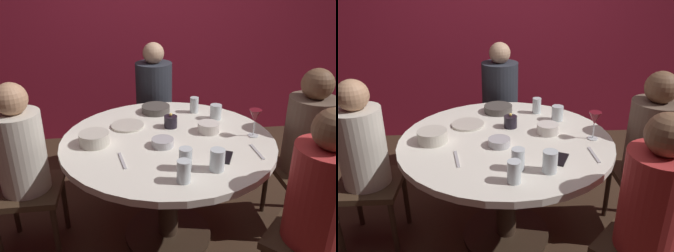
# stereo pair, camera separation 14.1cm
# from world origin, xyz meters

# --- Properties ---
(ground_plane) EXTENTS (8.00, 8.00, 0.00)m
(ground_plane) POSITION_xyz_m (0.00, 0.00, 0.00)
(ground_plane) COLOR #382619
(back_wall) EXTENTS (6.00, 0.10, 2.60)m
(back_wall) POSITION_xyz_m (0.00, 1.76, 1.30)
(back_wall) COLOR maroon
(back_wall) RESTS_ON ground
(dining_table) EXTENTS (1.31, 1.31, 0.76)m
(dining_table) POSITION_xyz_m (0.00, 0.00, 0.60)
(dining_table) COLOR silver
(dining_table) RESTS_ON ground
(seated_diner_left) EXTENTS (0.40, 0.40, 1.15)m
(seated_diner_left) POSITION_xyz_m (-0.88, 0.00, 0.71)
(seated_diner_left) COLOR #3F2D1E
(seated_diner_left) RESTS_ON ground
(seated_diner_back) EXTENTS (0.40, 0.40, 1.18)m
(seated_diner_back) POSITION_xyz_m (0.00, 0.94, 0.73)
(seated_diner_back) COLOR #3F2D1E
(seated_diner_back) RESTS_ON ground
(seated_diner_right) EXTENTS (0.40, 0.40, 1.17)m
(seated_diner_right) POSITION_xyz_m (0.93, 0.00, 0.72)
(seated_diner_right) COLOR #3F2D1E
(seated_diner_right) RESTS_ON ground
(seated_diner_front_right) EXTENTS (0.57, 0.57, 1.16)m
(seated_diner_front_right) POSITION_xyz_m (0.64, -0.64, 0.72)
(seated_diner_front_right) COLOR #3F2D1E
(seated_diner_front_right) RESTS_ON ground
(candle_holder) EXTENTS (0.09, 0.09, 0.10)m
(candle_holder) POSITION_xyz_m (0.04, 0.16, 0.80)
(candle_holder) COLOR black
(candle_holder) RESTS_ON dining_table
(wine_glass) EXTENTS (0.08, 0.08, 0.18)m
(wine_glass) POSITION_xyz_m (0.53, -0.04, 0.89)
(wine_glass) COLOR silver
(wine_glass) RESTS_ON dining_table
(dinner_plate) EXTENTS (0.22, 0.22, 0.01)m
(dinner_plate) POSITION_xyz_m (-0.24, 0.21, 0.77)
(dinner_plate) COLOR beige
(dinner_plate) RESTS_ON dining_table
(cell_phone) EXTENTS (0.12, 0.16, 0.01)m
(cell_phone) POSITION_xyz_m (0.28, -0.29, 0.76)
(cell_phone) COLOR black
(cell_phone) RESTS_ON dining_table
(bowl_serving_large) EXTENTS (0.13, 0.13, 0.05)m
(bowl_serving_large) POSITION_xyz_m (-0.05, -0.10, 0.78)
(bowl_serving_large) COLOR #B7B7BC
(bowl_serving_large) RESTS_ON dining_table
(bowl_salad_center) EXTENTS (0.14, 0.14, 0.06)m
(bowl_salad_center) POSITION_xyz_m (0.27, 0.05, 0.79)
(bowl_salad_center) COLOR silver
(bowl_salad_center) RESTS_ON dining_table
(bowl_small_white) EXTENTS (0.18, 0.18, 0.07)m
(bowl_small_white) POSITION_xyz_m (-0.44, -0.03, 0.80)
(bowl_small_white) COLOR beige
(bowl_small_white) RESTS_ON dining_table
(bowl_sauce_side) EXTENTS (0.21, 0.21, 0.05)m
(bowl_sauce_side) POSITION_xyz_m (-0.03, 0.44, 0.78)
(bowl_sauce_side) COLOR #4C4742
(bowl_sauce_side) RESTS_ON dining_table
(cup_near_candle) EXTENTS (0.06, 0.06, 0.11)m
(cup_near_candle) POSITION_xyz_m (0.25, 0.41, 0.82)
(cup_near_candle) COLOR silver
(cup_near_candle) RESTS_ON dining_table
(cup_by_left_diner) EXTENTS (0.08, 0.08, 0.10)m
(cup_by_left_diner) POSITION_xyz_m (0.37, 0.26, 0.81)
(cup_by_left_diner) COLOR silver
(cup_by_left_diner) RESTS_ON dining_table
(cup_by_right_diner) EXTENTS (0.07, 0.07, 0.12)m
(cup_by_right_diner) POSITION_xyz_m (0.04, -0.38, 0.82)
(cup_by_right_diner) COLOR silver
(cup_by_right_diner) RESTS_ON dining_table
(cup_center_front) EXTENTS (0.08, 0.08, 0.12)m
(cup_center_front) POSITION_xyz_m (0.20, -0.41, 0.82)
(cup_center_front) COLOR silver
(cup_center_front) RESTS_ON dining_table
(cup_far_edge) EXTENTS (0.07, 0.07, 0.12)m
(cup_far_edge) POSITION_xyz_m (0.01, -0.50, 0.82)
(cup_far_edge) COLOR silver
(cup_far_edge) RESTS_ON dining_table
(fork_near_plate) EXTENTS (0.05, 0.18, 0.01)m
(fork_near_plate) POSITION_xyz_m (-0.28, -0.25, 0.76)
(fork_near_plate) COLOR #B7B7BC
(fork_near_plate) RESTS_ON dining_table
(knife_near_plate) EXTENTS (0.02, 0.18, 0.01)m
(knife_near_plate) POSITION_xyz_m (0.48, -0.25, 0.76)
(knife_near_plate) COLOR #B7B7BC
(knife_near_plate) RESTS_ON dining_table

